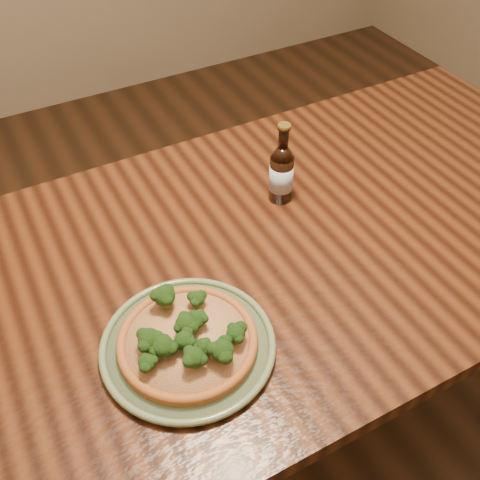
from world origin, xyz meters
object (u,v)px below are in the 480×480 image
table (308,255)px  beer_bottle (281,173)px  plate (188,345)px  pizza (187,340)px

table → beer_bottle: (-0.01, 0.12, 0.17)m
plate → beer_bottle: size_ratio=1.58×
table → plate: 0.44m
pizza → table: bearing=24.0°
plate → pizza: pizza is taller
pizza → beer_bottle: beer_bottle is taller
table → plate: (-0.39, -0.17, 0.10)m
pizza → plate: bearing=47.4°
table → pizza: pizza is taller
table → plate: plate is taller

